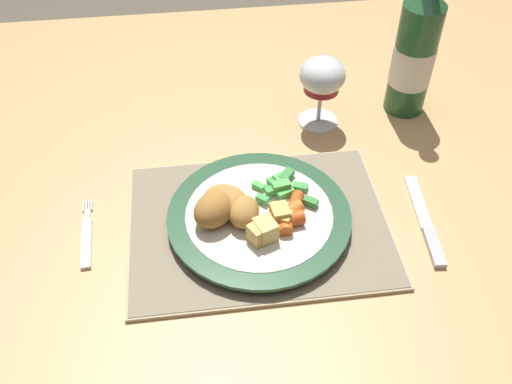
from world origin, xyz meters
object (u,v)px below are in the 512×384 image
(dining_table, at_px, (234,191))
(bottle, at_px, (415,51))
(dinner_plate, at_px, (259,217))
(fork, at_px, (87,238))
(wine_glass, at_px, (322,79))
(table_knife, at_px, (427,227))

(dining_table, distance_m, bottle, 0.39)
(dinner_plate, distance_m, fork, 0.25)
(wine_glass, bearing_deg, dining_table, -155.00)
(dinner_plate, height_order, bottle, bottle)
(fork, bearing_deg, table_knife, -5.05)
(table_knife, bearing_deg, fork, 174.95)
(dining_table, height_order, dinner_plate, dinner_plate)
(dining_table, distance_m, wine_glass, 0.24)
(dinner_plate, bearing_deg, dining_table, 98.67)
(table_knife, xyz_separation_m, bottle, (0.06, 0.29, 0.11))
(dining_table, distance_m, table_knife, 0.34)
(bottle, bearing_deg, fork, -155.71)
(dinner_plate, relative_size, bottle, 0.86)
(dinner_plate, distance_m, wine_glass, 0.27)
(dining_table, xyz_separation_m, table_knife, (0.26, -0.19, 0.08))
(fork, distance_m, table_knife, 0.49)
(dinner_plate, distance_m, bottle, 0.40)
(dining_table, xyz_separation_m, bottle, (0.32, 0.10, 0.19))
(dinner_plate, xyz_separation_m, bottle, (0.30, 0.25, 0.10))
(wine_glass, bearing_deg, bottle, 8.02)
(dinner_plate, bearing_deg, bottle, 40.24)
(table_knife, relative_size, wine_glass, 1.43)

